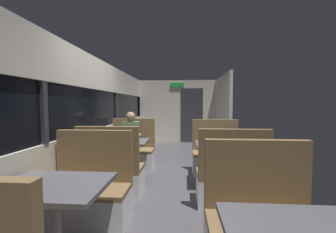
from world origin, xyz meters
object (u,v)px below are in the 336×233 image
Objects in this scene: dining_table_near_window at (54,195)px; bench_mid_window_facing_end at (111,175)px; dining_table_rear_aisle at (222,150)px; bench_near_window_facing_entry at (90,196)px; bench_mid_window_facing_entry at (132,154)px; bench_rear_aisle_facing_end at (231,182)px; bench_rear_aisle_facing_entry at (216,157)px; dining_table_mid_window at (123,146)px; coffee_cup_primary at (133,138)px; seated_passenger at (131,145)px; bench_front_aisle_facing_entry at (262,232)px.

dining_table_near_window is 1.51m from bench_mid_window_facing_end.
bench_near_window_facing_entry is at bearing -144.52° from dining_table_rear_aisle.
bench_mid_window_facing_entry is 2.40m from bench_rear_aisle_facing_end.
dining_table_mid_window is at bearing -164.41° from bench_rear_aisle_facing_entry.
coffee_cup_primary is at bearing 85.34° from dining_table_near_window.
dining_table_near_window is at bearing -90.00° from dining_table_mid_window.
dining_table_near_window is at bearing -90.00° from bench_near_window_facing_entry.
dining_table_near_window and dining_table_rear_aisle have the same top height.
bench_rear_aisle_facing_end is at bearing -6.38° from bench_mid_window_facing_end.
bench_rear_aisle_facing_end is 1.91m from coffee_cup_primary.
bench_rear_aisle_facing_entry is at bearing -6.38° from bench_mid_window_facing_entry.
coffee_cup_primary is at bearing 83.20° from bench_near_window_facing_entry.
seated_passenger is 14.00× the size of coffee_cup_primary.
bench_rear_aisle_facing_end is (1.79, 1.28, -0.31)m from dining_table_near_window.
bench_near_window_facing_entry is 1.00× the size of bench_front_aisle_facing_entry.
bench_near_window_facing_entry is at bearing 90.00° from dining_table_near_window.
bench_mid_window_facing_end reaches higher than dining_table_near_window.
dining_table_mid_window is 0.71× the size of seated_passenger.
bench_mid_window_facing_entry is 2.03m from dining_table_rear_aisle.
bench_mid_window_facing_entry and bench_front_aisle_facing_entry have the same top height.
bench_near_window_facing_entry is 1.89m from bench_front_aisle_facing_entry.
bench_front_aisle_facing_entry is at bearing -49.23° from dining_table_mid_window.
bench_front_aisle_facing_entry and bench_rear_aisle_facing_end have the same top height.
bench_near_window_facing_entry is 2.67m from bench_rear_aisle_facing_entry.
bench_mid_window_facing_end is 1.00× the size of bench_rear_aisle_facing_end.
bench_mid_window_facing_end and bench_rear_aisle_facing_end have the same top height.
dining_table_near_window is 0.82× the size of bench_mid_window_facing_entry.
bench_front_aisle_facing_entry reaches higher than dining_table_mid_window.
bench_mid_window_facing_entry is (0.00, 2.87, -0.31)m from dining_table_near_window.
coffee_cup_primary is at bearing -74.97° from bench_mid_window_facing_entry.
bench_mid_window_facing_entry is 1.80m from bench_rear_aisle_facing_entry.
dining_table_near_window is 1.00× the size of dining_table_mid_window.
seated_passenger is (0.00, 2.80, -0.10)m from dining_table_near_window.
bench_front_aisle_facing_entry is 1.18m from bench_rear_aisle_facing_end.
dining_table_rear_aisle is (1.79, 1.28, 0.31)m from bench_near_window_facing_entry.
bench_near_window_facing_entry reaches higher than dining_table_near_window.
bench_mid_window_facing_entry reaches higher than dining_table_rear_aisle.
bench_mid_window_facing_end is 1.80m from bench_rear_aisle_facing_end.
dining_table_rear_aisle is 1.63m from coffee_cup_primary.
bench_rear_aisle_facing_entry is 12.22× the size of coffee_cup_primary.
seated_passenger is at bearing 90.00° from bench_mid_window_facing_end.
bench_rear_aisle_facing_end and bench_rear_aisle_facing_entry have the same top height.
bench_mid_window_facing_entry is at bearing 153.32° from dining_table_rear_aisle.
bench_mid_window_facing_entry is 12.22× the size of coffee_cup_primary.
bench_rear_aisle_facing_entry is at bearing -4.08° from seated_passenger.
bench_rear_aisle_facing_entry is (1.79, 2.67, -0.31)m from dining_table_near_window.
bench_mid_window_facing_entry is (0.00, 1.40, 0.00)m from bench_mid_window_facing_end.
bench_mid_window_facing_end reaches higher than coffee_cup_primary.
bench_near_window_facing_entry is at bearing -90.00° from seated_passenger.
dining_table_rear_aisle is 0.82× the size of bench_rear_aisle_facing_end.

